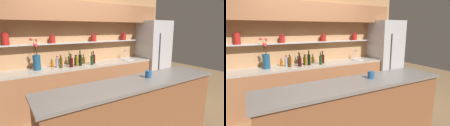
# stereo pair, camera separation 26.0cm
# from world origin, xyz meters

# --- Properties ---
(back_wall_unit) EXTENTS (5.20, 0.44, 2.60)m
(back_wall_unit) POSITION_xyz_m (-0.00, 1.53, 1.55)
(back_wall_unit) COLOR tan
(back_wall_unit) RESTS_ON ground_plane
(back_counter_unit) EXTENTS (3.75, 0.62, 0.92)m
(back_counter_unit) POSITION_xyz_m (-0.08, 1.24, 0.46)
(back_counter_unit) COLOR #99603D
(back_counter_unit) RESTS_ON ground_plane
(island_counter) EXTENTS (2.71, 0.61, 1.02)m
(island_counter) POSITION_xyz_m (0.00, -0.62, 0.51)
(island_counter) COLOR brown
(island_counter) RESTS_ON ground_plane
(refrigerator) EXTENTS (0.78, 0.73, 1.94)m
(refrigerator) POSITION_xyz_m (2.21, 1.20, 0.97)
(refrigerator) COLOR #B7B7BC
(refrigerator) RESTS_ON ground_plane
(flower_vase) EXTENTS (0.17, 0.19, 0.64)m
(flower_vase) POSITION_xyz_m (-0.95, 1.27, 1.11)
(flower_vase) COLOR navy
(flower_vase) RESTS_ON back_counter_unit
(sink_fixture) EXTENTS (0.34, 0.34, 0.25)m
(sink_fixture) POSITION_xyz_m (1.30, 1.25, 0.94)
(sink_fixture) COLOR #B7B7BC
(sink_fixture) RESTS_ON back_counter_unit
(bottle_spirit_0) EXTENTS (0.07, 0.07, 0.24)m
(bottle_spirit_0) POSITION_xyz_m (-0.14, 1.27, 1.02)
(bottle_spirit_0) COLOR #4C2D0C
(bottle_spirit_0) RESTS_ON back_counter_unit
(bottle_spirit_1) EXTENTS (0.06, 0.06, 0.26)m
(bottle_spirit_1) POSITION_xyz_m (-0.49, 1.20, 1.03)
(bottle_spirit_1) COLOR #4C2D0C
(bottle_spirit_1) RESTS_ON back_counter_unit
(bottle_wine_2) EXTENTS (0.08, 0.08, 0.30)m
(bottle_wine_2) POSITION_xyz_m (0.30, 1.26, 1.03)
(bottle_wine_2) COLOR #380C0C
(bottle_wine_2) RESTS_ON back_counter_unit
(bottle_sauce_3) EXTENTS (0.06, 0.06, 0.16)m
(bottle_sauce_3) POSITION_xyz_m (-0.63, 1.37, 0.99)
(bottle_sauce_3) COLOR #9E4C0A
(bottle_sauce_3) RESTS_ON back_counter_unit
(bottle_wine_4) EXTENTS (0.07, 0.07, 0.29)m
(bottle_wine_4) POSITION_xyz_m (0.19, 1.14, 1.03)
(bottle_wine_4) COLOR #193814
(bottle_wine_4) RESTS_ON back_counter_unit
(bottle_spirit_5) EXTENTS (0.07, 0.07, 0.24)m
(bottle_spirit_5) POSITION_xyz_m (-0.55, 1.27, 1.02)
(bottle_spirit_5) COLOR gray
(bottle_spirit_5) RESTS_ON back_counter_unit
(bottle_wine_6) EXTENTS (0.07, 0.07, 0.33)m
(bottle_wine_6) POSITION_xyz_m (-0.06, 1.19, 1.05)
(bottle_wine_6) COLOR black
(bottle_wine_6) RESTS_ON back_counter_unit
(bottle_sauce_7) EXTENTS (0.05, 0.05, 0.19)m
(bottle_sauce_7) POSITION_xyz_m (-0.43, 1.38, 1.00)
(bottle_sauce_7) COLOR #9E4C0A
(bottle_sauce_7) RESTS_ON back_counter_unit
(bottle_wine_8) EXTENTS (0.08, 0.08, 0.28)m
(bottle_wine_8) POSITION_xyz_m (-0.29, 1.15, 1.02)
(bottle_wine_8) COLOR #380C0C
(bottle_wine_8) RESTS_ON back_counter_unit
(bottle_oil_9) EXTENTS (0.07, 0.07, 0.21)m
(bottle_oil_9) POSITION_xyz_m (0.09, 1.37, 1.00)
(bottle_oil_9) COLOR #47380A
(bottle_oil_9) RESTS_ON back_counter_unit
(bottle_wine_10) EXTENTS (0.08, 0.08, 0.28)m
(bottle_wine_10) POSITION_xyz_m (-0.23, 1.40, 1.02)
(bottle_wine_10) COLOR #193814
(bottle_wine_10) RESTS_ON back_counter_unit
(bottle_oil_11) EXTENTS (0.05, 0.05, 0.24)m
(bottle_oil_11) POSITION_xyz_m (-0.14, 1.19, 1.02)
(bottle_oil_11) COLOR brown
(bottle_oil_11) RESTS_ON back_counter_unit
(coffee_mug) EXTENTS (0.11, 0.09, 0.10)m
(coffee_mug) POSITION_xyz_m (0.26, -0.57, 1.07)
(coffee_mug) COLOR #235184
(coffee_mug) RESTS_ON island_counter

